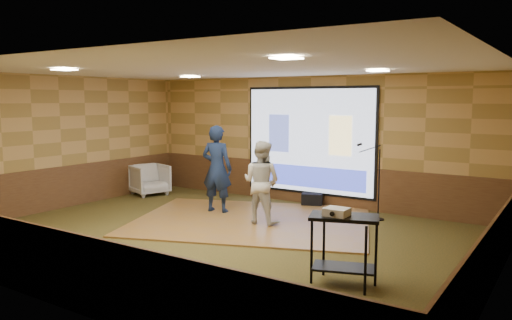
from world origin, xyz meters
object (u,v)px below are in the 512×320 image
Objects in this scene: projector at (337,212)px; duffel_bag at (312,200)px; av_table at (344,237)px; player_left at (217,169)px; mic_stand at (376,196)px; banquet_chair at (150,180)px; projector_screen at (309,142)px; dance_floor at (252,221)px; player_right at (261,182)px.

duffel_bag is at bearing 121.07° from projector.
av_table is at bearing -58.44° from duffel_bag.
player_left reaches higher than projector.
mic_stand is (-0.83, 3.84, -0.50)m from projector.
mic_stand is (3.10, 1.31, -0.48)m from player_left.
mic_stand is at bearing -15.13° from duffel_bag.
mic_stand reaches higher than av_table.
banquet_chair is at bearing 169.70° from mic_stand.
projector_screen is 3.83× the size of banquet_chair.
duffel_bag is at bearing 121.56° from av_table.
dance_floor is at bearing 142.97° from av_table.
player_left is at bearing 148.49° from av_table.
mic_stand reaches higher than banquet_chair.
player_right is at bearing 140.24° from projector.
dance_floor is 2.60m from mic_stand.
mic_stand is (2.04, 1.54, 0.48)m from dance_floor.
player_right is 1.04× the size of mic_stand.
av_table is 2.00× the size of duffel_bag.
projector is (2.87, -2.29, 0.98)m from dance_floor.
duffel_bag is (-1.68, 0.46, -0.35)m from mic_stand.
player_left reaches higher than banquet_chair.
duffel_bag is at bearing -55.70° from banquet_chair.
mic_stand is (-0.91, 3.77, -0.16)m from av_table.
player_left is 1.99× the size of av_table.
projector_screen reaches higher than player_right.
projector is at bearing -38.64° from dance_floor.
duffel_bag is (0.36, 2.00, 0.13)m from dance_floor.
dance_floor is 3.75m from av_table.
player_left is 3.40m from mic_stand.
projector_screen reaches higher than banquet_chair.
dance_floor is 5.35× the size of banquet_chair.
dance_floor is 2.03m from duffel_bag.
banquet_chair reaches higher than duffel_bag.
mic_stand is 5.88m from banquet_chair.
player_right is at bearing -91.56° from duffel_bag.
player_left is 1.20× the size of mic_stand.
player_left is 1.40m from player_right.
player_left is at bearing -173.19° from mic_stand.
player_right is (0.14, -2.29, -0.63)m from projector_screen.
banquet_chair is at bearing -25.91° from player_left.
mic_stand reaches higher than dance_floor.
projector_screen is at bearing -133.26° from player_left.
projector is at bearing 135.83° from player_left.
projector_screen is at bearing 85.85° from dance_floor.
player_right is 3.45× the size of duffel_bag.
projector_screen is 1.36m from duffel_bag.
dance_floor is 3.80m from projector.
av_table is at bearing -37.03° from dance_floor.
projector_screen is 10.75× the size of projector.
duffel_bag is at bearing 148.68° from mic_stand.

